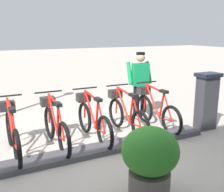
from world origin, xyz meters
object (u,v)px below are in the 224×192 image
Objects in this scene: payment_kiosk at (206,100)px; bike_docked_2 at (92,119)px; planter_bush at (150,158)px; worker_near_rack at (140,82)px; bike_docked_0 at (155,110)px; bike_docked_3 at (55,125)px; bike_docked_4 at (12,132)px; bike_docked_1 at (126,114)px.

payment_kiosk reaches higher than bike_docked_2.
worker_near_rack is at bearing -30.54° from planter_bush.
planter_bush is at bearing 149.46° from worker_near_rack.
bike_docked_3 is at bearing 90.00° from bike_docked_0.
payment_kiosk reaches higher than planter_bush.
planter_bush is at bearing 142.71° from bike_docked_0.
bike_docked_4 is (0.00, 0.78, 0.00)m from bike_docked_3.
bike_docked_0 and bike_docked_1 have the same top height.
bike_docked_2 is (0.00, 1.55, 0.00)m from bike_docked_0.
bike_docked_0 and bike_docked_4 have the same top height.
payment_kiosk reaches higher than bike_docked_4.
payment_kiosk reaches higher than bike_docked_1.
payment_kiosk is 0.74× the size of bike_docked_0.
bike_docked_1 and bike_docked_4 have the same top height.
payment_kiosk is 3.36m from bike_docked_3.
worker_near_rack is at bearing 28.49° from payment_kiosk.
bike_docked_0 is at bearing 169.67° from worker_near_rack.
bike_docked_0 and bike_docked_2 have the same top height.
worker_near_rack is 1.71× the size of planter_bush.
bike_docked_1 and bike_docked_2 have the same top height.
bike_docked_1 is 1.00× the size of bike_docked_4.
bike_docked_2 is 0.78m from bike_docked_3.
bike_docked_3 is 2.28m from planter_bush.
bike_docked_4 is (0.00, 2.33, 0.00)m from bike_docked_1.
bike_docked_1 is (0.00, 0.78, 0.00)m from bike_docked_0.
bike_docked_0 is at bearing -90.00° from bike_docked_1.
worker_near_rack is (0.92, -0.17, 0.48)m from bike_docked_0.
bike_docked_3 is 2.70m from worker_near_rack.
payment_kiosk is 0.74× the size of bike_docked_2.
bike_docked_3 is at bearing 90.00° from bike_docked_2.
bike_docked_2 and bike_docked_3 have the same top height.
payment_kiosk is at bearing -99.82° from bike_docked_3.
bike_docked_1 is at bearing -90.00° from bike_docked_2.
worker_near_rack reaches higher than bike_docked_0.
bike_docked_3 is 1.77× the size of planter_bush.
bike_docked_0 is at bearing -90.00° from bike_docked_3.
bike_docked_3 is (0.00, 0.78, 0.00)m from bike_docked_2.
bike_docked_4 is 2.62m from planter_bush.
bike_docked_0 is 1.00× the size of bike_docked_2.
planter_bush is at bearing 121.38° from payment_kiosk.
bike_docked_0 is at bearing -90.00° from bike_docked_4.
bike_docked_2 is 1.00× the size of bike_docked_4.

